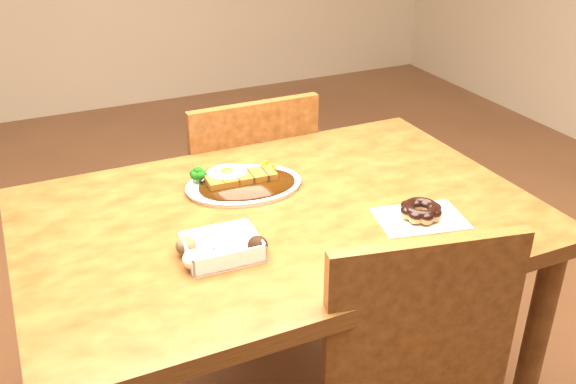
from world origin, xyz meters
name	(u,v)px	position (x,y,z in m)	size (l,w,h in m)	color
table	(280,246)	(0.00, 0.00, 0.65)	(1.20, 0.80, 0.75)	#46240E
chair_far	(243,204)	(0.10, 0.53, 0.48)	(0.42, 0.42, 0.87)	#46240E
katsu_curry_plate	(241,182)	(-0.04, 0.15, 0.76)	(0.31, 0.24, 0.06)	white
donut_box	(220,247)	(-0.19, -0.12, 0.77)	(0.18, 0.13, 0.04)	white
pon_de_ring	(421,211)	(0.28, -0.17, 0.77)	(0.22, 0.18, 0.04)	silver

